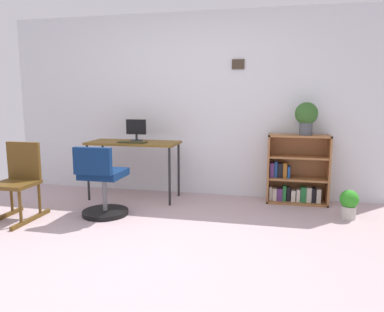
{
  "coord_description": "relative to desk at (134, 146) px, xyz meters",
  "views": [
    {
      "loc": [
        1.13,
        -2.79,
        1.33
      ],
      "look_at": [
        0.24,
        1.12,
        0.69
      ],
      "focal_mm": 34.38,
      "sensor_mm": 36.0,
      "label": 1
    }
  ],
  "objects": [
    {
      "name": "rocking_chair",
      "position": [
        -0.93,
        -1.05,
        -0.26
      ],
      "size": [
        0.42,
        0.64,
        0.84
      ],
      "color": "#543915",
      "rests_on": "ground_plane"
    },
    {
      "name": "keyboard",
      "position": [
        0.04,
        -0.14,
        0.07
      ],
      "size": [
        0.36,
        0.12,
        0.02
      ],
      "primitive_type": "cube",
      "color": "#33341C",
      "rests_on": "desk"
    },
    {
      "name": "monitor",
      "position": [
        0.0,
        0.1,
        0.21
      ],
      "size": [
        0.27,
        0.16,
        0.28
      ],
      "color": "#262628",
      "rests_on": "desk"
    },
    {
      "name": "potted_plant_on_shelf",
      "position": [
        2.16,
        0.23,
        0.41
      ],
      "size": [
        0.28,
        0.28,
        0.4
      ],
      "color": "#474C51",
      "rests_on": "bookshelf_low"
    },
    {
      "name": "office_chair",
      "position": [
        -0.07,
        -0.79,
        -0.34
      ],
      "size": [
        0.52,
        0.55,
        0.81
      ],
      "color": "black",
      "rests_on": "ground_plane"
    },
    {
      "name": "bookshelf_low",
      "position": [
        2.07,
        0.28,
        -0.31
      ],
      "size": [
        0.75,
        0.3,
        0.87
      ],
      "color": "#976237",
      "rests_on": "ground_plane"
    },
    {
      "name": "potted_plant_floor",
      "position": [
        2.62,
        -0.28,
        -0.51
      ],
      "size": [
        0.2,
        0.2,
        0.33
      ],
      "color": "#B7B2A8",
      "rests_on": "ground_plane"
    },
    {
      "name": "ground_plane",
      "position": [
        0.66,
        -1.67,
        -0.69
      ],
      "size": [
        6.24,
        6.24,
        0.0
      ],
      "primitive_type": "plane",
      "color": "#B1999D"
    },
    {
      "name": "desk",
      "position": [
        0.0,
        0.0,
        0.0
      ],
      "size": [
        1.18,
        0.52,
        0.76
      ],
      "color": "brown",
      "rests_on": "ground_plane"
    },
    {
      "name": "wall_back",
      "position": [
        0.66,
        0.48,
        0.53
      ],
      "size": [
        5.2,
        0.12,
        2.44
      ],
      "color": "silver",
      "rests_on": "ground_plane"
    }
  ]
}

